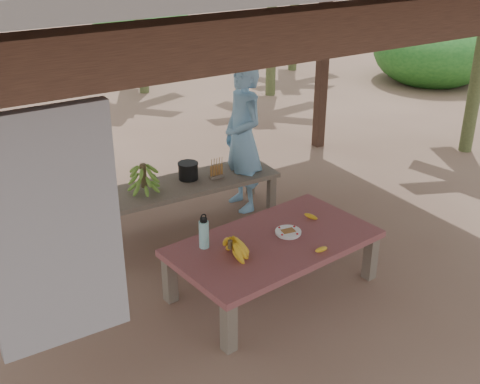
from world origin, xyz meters
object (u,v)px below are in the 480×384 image
cooking_pot (188,171)px  ripe_banana_bunch (230,248)px  bench (180,189)px  work_table (274,247)px  woman (243,138)px  plate (288,232)px  water_flask (204,233)px

cooking_pot → ripe_banana_bunch: bearing=-106.2°
bench → cooking_pot: bearing=27.8°
work_table → woman: 1.74m
plate → cooking_pot: 1.65m
water_flask → work_table: bearing=-20.9°
plate → water_flask: size_ratio=0.74×
woman → bench: bearing=-88.4°
water_flask → plate: bearing=-14.6°
bench → ripe_banana_bunch: (-0.35, -1.65, 0.20)m
work_table → bench: work_table is taller
ripe_banana_bunch → plate: ripe_banana_bunch is taller
work_table → bench: size_ratio=0.86×
plate → woman: (0.49, 1.54, 0.32)m
work_table → ripe_banana_bunch: bearing=179.2°
work_table → water_flask: water_flask is taller
plate → woman: bearing=72.5°
bench → plate: 1.61m
work_table → bench: 1.61m
cooking_pot → woman: woman is taller
ripe_banana_bunch → bench: bearing=77.9°
woman → plate: bearing=-13.1°
woman → ripe_banana_bunch: bearing=-30.6°
bench → water_flask: (-0.45, -1.38, 0.24)m
work_table → plate: (0.17, 0.03, 0.08)m
bench → woman: size_ratio=1.32×
bench → ripe_banana_bunch: 1.70m
plate → water_flask: (-0.74, 0.19, 0.12)m
bench → woman: 0.90m
water_flask → cooking_pot: bearing=67.7°
cooking_pot → water_flask: bearing=-112.3°
bench → woman: bearing=-1.3°
bench → work_table: bearing=-84.0°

